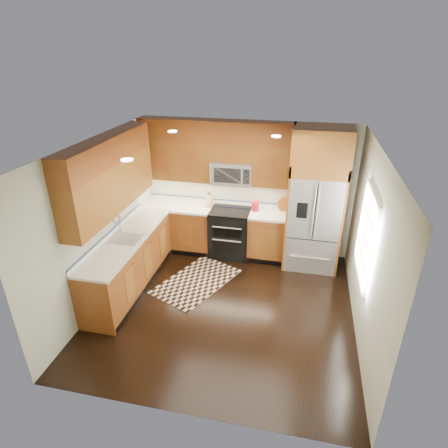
% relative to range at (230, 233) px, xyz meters
% --- Properties ---
extents(ground, '(4.00, 4.00, 0.00)m').
position_rel_range_xyz_m(ground, '(0.25, -1.67, -0.47)').
color(ground, black).
rests_on(ground, ground).
extents(wall_back, '(4.00, 0.02, 2.60)m').
position_rel_range_xyz_m(wall_back, '(0.25, 0.33, 0.83)').
color(wall_back, beige).
rests_on(wall_back, ground).
extents(wall_left, '(0.02, 4.00, 2.60)m').
position_rel_range_xyz_m(wall_left, '(-1.75, -1.67, 0.83)').
color(wall_left, beige).
rests_on(wall_left, ground).
extents(wall_right, '(0.02, 4.00, 2.60)m').
position_rel_range_xyz_m(wall_right, '(2.25, -1.67, 0.83)').
color(wall_right, beige).
rests_on(wall_right, ground).
extents(window, '(0.04, 1.10, 1.30)m').
position_rel_range_xyz_m(window, '(2.23, -1.47, 0.93)').
color(window, white).
rests_on(window, ground).
extents(base_cabinets, '(2.85, 3.00, 0.90)m').
position_rel_range_xyz_m(base_cabinets, '(-0.98, -0.77, -0.02)').
color(base_cabinets, brown).
rests_on(base_cabinets, ground).
extents(countertop, '(2.86, 3.01, 0.04)m').
position_rel_range_xyz_m(countertop, '(-0.84, -0.65, 0.45)').
color(countertop, silver).
rests_on(countertop, base_cabinets).
extents(upper_cabinets, '(2.85, 3.00, 1.15)m').
position_rel_range_xyz_m(upper_cabinets, '(-0.90, -0.58, 1.56)').
color(upper_cabinets, '#8D5A1C').
rests_on(upper_cabinets, ground).
extents(range, '(0.76, 0.67, 0.95)m').
position_rel_range_xyz_m(range, '(0.00, 0.00, 0.00)').
color(range, black).
rests_on(range, ground).
extents(microwave, '(0.76, 0.40, 0.42)m').
position_rel_range_xyz_m(microwave, '(-0.00, 0.13, 1.19)').
color(microwave, '#B2B2B7').
rests_on(microwave, ground).
extents(refrigerator, '(0.98, 0.75, 2.60)m').
position_rel_range_xyz_m(refrigerator, '(1.55, -0.04, 0.83)').
color(refrigerator, '#B2B2B7').
rests_on(refrigerator, ground).
extents(sink_faucet, '(0.54, 0.44, 0.37)m').
position_rel_range_xyz_m(sink_faucet, '(-1.48, -1.44, 0.52)').
color(sink_faucet, '#B2B2B7').
rests_on(sink_faucet, countertop).
extents(rug, '(1.45, 1.76, 0.01)m').
position_rel_range_xyz_m(rug, '(-0.39, -1.10, -0.46)').
color(rug, black).
rests_on(rug, ground).
extents(knife_block, '(0.11, 0.15, 0.29)m').
position_rel_range_xyz_m(knife_block, '(-0.44, 0.13, 0.59)').
color(knife_block, tan).
rests_on(knife_block, countertop).
extents(utensil_crock, '(0.15, 0.15, 0.38)m').
position_rel_range_xyz_m(utensil_crock, '(0.46, 0.10, 0.60)').
color(utensil_crock, maroon).
rests_on(utensil_crock, countertop).
extents(cutting_board, '(0.29, 0.29, 0.02)m').
position_rel_range_xyz_m(cutting_board, '(1.00, 0.23, 0.48)').
color(cutting_board, '#8D5A1C').
rests_on(cutting_board, countertop).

